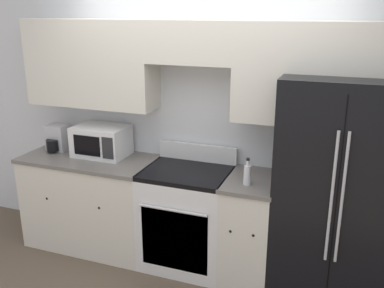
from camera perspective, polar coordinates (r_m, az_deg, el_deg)
name	(u,v)px	position (r m, az deg, el deg)	size (l,w,h in m)	color
ground_plane	(180,281)	(3.94, -1.65, -17.84)	(12.00, 12.00, 0.00)	brown
wall_back	(203,100)	(3.84, 1.48, 5.83)	(8.00, 0.39, 2.60)	silver
lower_cabinets_left	(92,201)	(4.39, -13.20, -7.41)	(1.29, 0.64, 0.92)	silver
lower_cabinets_right	(250,228)	(3.81, 7.73, -11.10)	(0.44, 0.64, 0.92)	silver
oven_range	(187,217)	(3.96, -0.68, -9.72)	(0.76, 0.65, 1.08)	white
refrigerator	(338,189)	(3.62, 18.88, -5.75)	(0.95, 0.79, 1.82)	black
microwave	(101,141)	(4.21, -11.99, 0.41)	(0.50, 0.36, 0.29)	white
bottle	(247,174)	(3.48, 7.39, -4.01)	(0.06, 0.06, 0.23)	silver
coffee_maker	(58,138)	(4.49, -17.48, 0.72)	(0.20, 0.25, 0.26)	#B7B7BC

